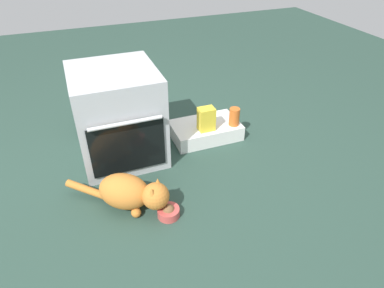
# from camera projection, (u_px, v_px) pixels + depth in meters

# --- Properties ---
(ground) EXTENTS (8.00, 8.00, 0.00)m
(ground) POSITION_uv_depth(u_px,v_px,m) (140.00, 190.00, 2.18)
(ground) COLOR #284238
(oven) EXTENTS (0.56, 0.64, 0.65)m
(oven) POSITION_uv_depth(u_px,v_px,m) (118.00, 115.00, 2.34)
(oven) COLOR #B7BABF
(oven) RESTS_ON ground
(pantry_cabinet) EXTENTS (0.53, 0.33, 0.12)m
(pantry_cabinet) POSITION_uv_depth(u_px,v_px,m) (205.00, 130.00, 2.68)
(pantry_cabinet) COLOR white
(pantry_cabinet) RESTS_ON ground
(food_bowl) EXTENTS (0.13, 0.13, 0.08)m
(food_bowl) POSITION_uv_depth(u_px,v_px,m) (168.00, 212.00, 1.98)
(food_bowl) COLOR #C64C47
(food_bowl) RESTS_ON ground
(cat) EXTENTS (0.57, 0.46, 0.23)m
(cat) POSITION_uv_depth(u_px,v_px,m) (130.00, 192.00, 1.99)
(cat) COLOR #C6752D
(cat) RESTS_ON ground
(sauce_jar) EXTENTS (0.08, 0.08, 0.14)m
(sauce_jar) POSITION_uv_depth(u_px,v_px,m) (234.00, 117.00, 2.59)
(sauce_jar) COLOR #D16023
(sauce_jar) RESTS_ON pantry_cabinet
(snack_bag) EXTENTS (0.12, 0.09, 0.18)m
(snack_bag) POSITION_uv_depth(u_px,v_px,m) (206.00, 119.00, 2.53)
(snack_bag) COLOR yellow
(snack_bag) RESTS_ON pantry_cabinet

